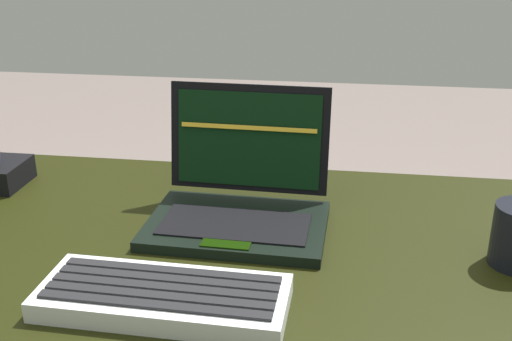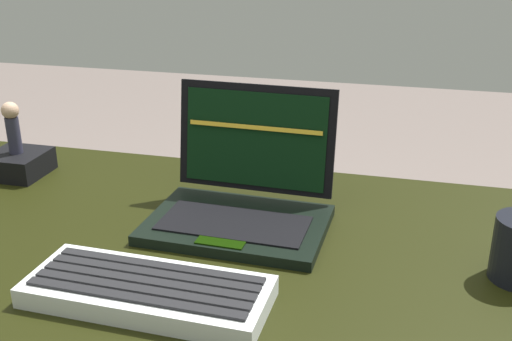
{
  "view_description": "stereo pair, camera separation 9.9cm",
  "coord_description": "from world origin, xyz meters",
  "views": [
    {
      "loc": [
        0.25,
        -0.86,
        1.18
      ],
      "look_at": [
        0.12,
        0.05,
        0.81
      ],
      "focal_mm": 43.38,
      "sensor_mm": 36.0,
      "label": 1
    },
    {
      "loc": [
        0.35,
        -0.84,
        1.18
      ],
      "look_at": [
        0.12,
        0.05,
        0.81
      ],
      "focal_mm": 43.38,
      "sensor_mm": 36.0,
      "label": 2
    }
  ],
  "objects": [
    {
      "name": "laptop_front",
      "position": [
        0.09,
        0.08,
        0.74
      ],
      "size": [
        0.3,
        0.24,
        0.22
      ],
      "color": "black",
      "rests_on": "desk"
    },
    {
      "name": "external_keyboard",
      "position": [
        0.03,
        -0.19,
        0.72
      ],
      "size": [
        0.33,
        0.14,
        0.03
      ],
      "color": "silver",
      "rests_on": "desk"
    },
    {
      "name": "desk",
      "position": [
        0.0,
        0.0,
        0.63
      ],
      "size": [
        1.42,
        0.69,
        0.7
      ],
      "color": "black",
      "rests_on": "ground"
    }
  ]
}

